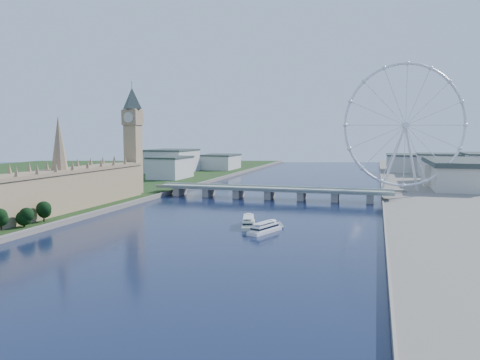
% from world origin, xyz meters
% --- Properties ---
extents(ground, '(2000.00, 2000.00, 0.00)m').
position_xyz_m(ground, '(0.00, 0.00, 0.00)').
color(ground, '#16253F').
rests_on(ground, ground).
extents(parliament_range, '(24.00, 200.00, 70.00)m').
position_xyz_m(parliament_range, '(-128.00, 170.00, 18.48)').
color(parliament_range, tan).
rests_on(parliament_range, ground).
extents(big_ben, '(20.02, 20.02, 110.00)m').
position_xyz_m(big_ben, '(-128.00, 278.00, 66.57)').
color(big_ben, tan).
rests_on(big_ben, ground).
extents(westminster_bridge, '(220.00, 22.00, 9.50)m').
position_xyz_m(westminster_bridge, '(0.00, 300.00, 6.63)').
color(westminster_bridge, gray).
rests_on(westminster_bridge, ground).
extents(london_eye, '(113.60, 39.12, 124.30)m').
position_xyz_m(london_eye, '(119.98, 355.08, 67.52)').
color(london_eye, silver).
rests_on(london_eye, ground).
extents(county_hall, '(54.00, 144.00, 35.00)m').
position_xyz_m(county_hall, '(175.00, 430.00, 0.00)').
color(county_hall, beige).
rests_on(county_hall, ground).
extents(city_skyline, '(505.00, 280.00, 32.00)m').
position_xyz_m(city_skyline, '(39.22, 560.08, 16.96)').
color(city_skyline, beige).
rests_on(city_skyline, ground).
extents(tour_boat_near, '(16.23, 33.81, 7.27)m').
position_xyz_m(tour_boat_near, '(16.47, 165.51, 0.00)').
color(tour_boat_near, beige).
rests_on(tour_boat_near, ground).
extents(tour_boat_far, '(17.93, 31.36, 6.76)m').
position_xyz_m(tour_boat_far, '(30.56, 151.53, 0.00)').
color(tour_boat_far, silver).
rests_on(tour_boat_far, ground).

